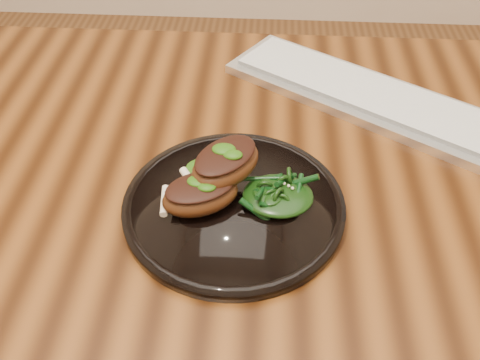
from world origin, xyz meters
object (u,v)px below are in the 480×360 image
object	(u,v)px
desk	(224,198)
plate	(234,206)
lamb_chop_front	(200,194)
greens_heap	(278,192)
keyboard	(361,93)

from	to	relation	value
desk	plate	world-z (taller)	plate
lamb_chop_front	desk	bearing A→B (deg)	80.47
desk	plate	size ratio (longest dim) A/B	5.34
lamb_chop_front	greens_heap	xyz separation A→B (m)	(0.10, 0.02, -0.01)
desk	greens_heap	bearing A→B (deg)	-50.86
lamb_chop_front	greens_heap	distance (m)	0.10
desk	keyboard	world-z (taller)	keyboard
desk	lamb_chop_front	world-z (taller)	lamb_chop_front
greens_heap	lamb_chop_front	bearing A→B (deg)	-171.05
plate	keyboard	world-z (taller)	keyboard
lamb_chop_front	keyboard	size ratio (longest dim) A/B	0.25
keyboard	desk	bearing A→B (deg)	-142.08
plate	greens_heap	world-z (taller)	greens_heap
desk	keyboard	xyz separation A→B (m)	(0.22, 0.17, 0.09)
plate	keyboard	xyz separation A→B (m)	(0.20, 0.28, 0.00)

